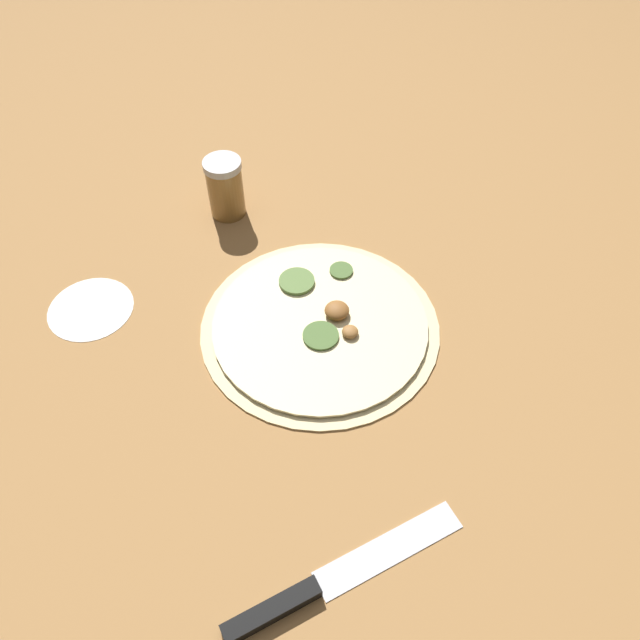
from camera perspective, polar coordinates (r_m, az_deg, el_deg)
ground_plane at (r=0.90m, az=0.00°, el=-0.65°), size 3.00×3.00×0.00m
pizza at (r=0.90m, az=0.02°, el=-0.36°), size 0.35×0.35×0.03m
knife at (r=0.72m, az=-1.21°, el=-23.62°), size 0.28×0.11×0.02m
spice_jar at (r=1.06m, az=-8.66°, el=11.89°), size 0.06×0.06×0.10m
flour_patch at (r=0.99m, az=-20.23°, el=0.99°), size 0.13×0.13×0.00m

